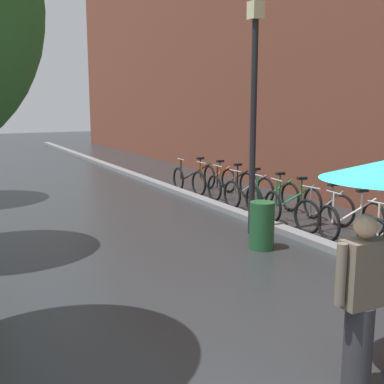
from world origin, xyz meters
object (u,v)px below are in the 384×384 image
(parked_bicycle_5, at_px, (249,192))
(parked_bicycle_8, at_px, (194,177))
(parked_bicycle_2, at_px, (325,212))
(parked_bicycle_6, at_px, (231,186))
(parked_bicycle_7, at_px, (214,181))
(litter_bin, at_px, (262,226))
(parked_bicycle_1, at_px, (352,220))
(parked_bicycle_4, at_px, (272,197))
(street_lamp_post, at_px, (254,103))
(parked_bicycle_3, at_px, (293,204))

(parked_bicycle_5, distance_m, parked_bicycle_8, 2.74)
(parked_bicycle_2, height_order, parked_bicycle_6, same)
(parked_bicycle_7, xyz_separation_m, parked_bicycle_8, (-0.16, 0.90, 0.00))
(parked_bicycle_8, relative_size, litter_bin, 1.30)
(parked_bicycle_7, distance_m, litter_bin, 5.29)
(parked_bicycle_2, relative_size, litter_bin, 1.36)
(parked_bicycle_7, xyz_separation_m, litter_bin, (-1.87, -4.95, 0.05))
(parked_bicycle_1, xyz_separation_m, litter_bin, (-1.88, 0.26, 0.05))
(parked_bicycle_4, height_order, parked_bicycle_5, same)
(parked_bicycle_7, xyz_separation_m, street_lamp_post, (-1.44, -3.98, 2.19))
(parked_bicycle_8, height_order, street_lamp_post, street_lamp_post)
(parked_bicycle_6, distance_m, parked_bicycle_7, 0.86)
(parked_bicycle_8, distance_m, street_lamp_post, 5.50)
(parked_bicycle_6, bearing_deg, parked_bicycle_4, -90.59)
(parked_bicycle_1, xyz_separation_m, parked_bicycle_2, (0.00, 0.73, 0.00))
(parked_bicycle_8, bearing_deg, parked_bicycle_1, -88.37)
(parked_bicycle_8, bearing_deg, parked_bicycle_4, -87.27)
(parked_bicycle_1, distance_m, parked_bicycle_4, 2.49)
(parked_bicycle_7, relative_size, street_lamp_post, 0.26)
(parked_bicycle_2, xyz_separation_m, parked_bicycle_7, (-0.01, 4.48, 0.00))
(parked_bicycle_2, height_order, street_lamp_post, street_lamp_post)
(parked_bicycle_2, bearing_deg, parked_bicycle_7, 90.18)
(parked_bicycle_7, bearing_deg, parked_bicycle_3, -90.19)
(parked_bicycle_6, distance_m, litter_bin, 4.51)
(parked_bicycle_3, relative_size, litter_bin, 1.36)
(parked_bicycle_3, xyz_separation_m, parked_bicycle_5, (-0.04, 1.67, 0.00))
(parked_bicycle_3, distance_m, parked_bicycle_6, 2.65)
(parked_bicycle_5, bearing_deg, parked_bicycle_6, 85.24)
(litter_bin, bearing_deg, parked_bicycle_7, 69.30)
(parked_bicycle_5, distance_m, litter_bin, 3.61)
(parked_bicycle_5, bearing_deg, street_lamp_post, -122.89)
(parked_bicycle_4, xyz_separation_m, street_lamp_post, (-1.45, -1.26, 2.19))
(litter_bin, bearing_deg, parked_bicycle_5, 59.71)
(parked_bicycle_4, xyz_separation_m, parked_bicycle_6, (0.02, 1.86, 0.00))
(parked_bicycle_2, bearing_deg, litter_bin, -166.01)
(parked_bicycle_1, height_order, parked_bicycle_4, same)
(parked_bicycle_1, bearing_deg, parked_bicycle_5, 91.07)
(parked_bicycle_2, relative_size, parked_bicycle_6, 1.07)
(parked_bicycle_1, distance_m, parked_bicycle_7, 5.21)
(parked_bicycle_7, bearing_deg, parked_bicycle_8, 100.15)
(parked_bicycle_7, relative_size, litter_bin, 1.33)
(parked_bicycle_1, distance_m, parked_bicycle_6, 4.36)
(parked_bicycle_1, bearing_deg, litter_bin, 172.06)
(street_lamp_post, bearing_deg, parked_bicycle_7, 70.12)
(parked_bicycle_4, relative_size, parked_bicycle_6, 1.01)
(parked_bicycle_3, bearing_deg, parked_bicycle_8, 91.95)
(parked_bicycle_8, bearing_deg, litter_bin, -106.28)
(parked_bicycle_4, bearing_deg, parked_bicycle_5, 94.01)
(parked_bicycle_2, relative_size, street_lamp_post, 0.26)
(parked_bicycle_5, distance_m, street_lamp_post, 3.37)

